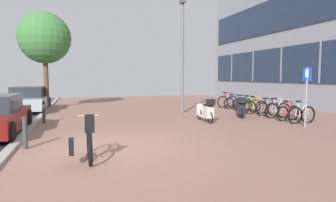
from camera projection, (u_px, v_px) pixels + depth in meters
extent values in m
cube|color=#8C6457|center=(263.00, 137.00, 9.06)|extent=(14.40, 40.00, 0.05)
cube|color=#9E9791|center=(6.00, 154.00, 6.91)|extent=(0.24, 40.00, 0.08)
cube|color=gray|center=(320.00, 62.00, 15.97)|extent=(0.10, 0.12, 2.29)
cube|color=gray|center=(282.00, 65.00, 19.02)|extent=(0.10, 0.12, 2.29)
cube|color=gray|center=(253.00, 66.00, 22.06)|extent=(0.10, 0.12, 2.29)
cube|color=gray|center=(232.00, 68.00, 25.10)|extent=(0.10, 0.12, 2.29)
torus|color=black|center=(90.00, 149.00, 6.15)|extent=(0.08, 0.75, 0.75)
torus|color=black|center=(89.00, 142.00, 6.82)|extent=(0.08, 0.75, 0.75)
cylinder|color=#BC8718|center=(89.00, 133.00, 6.53)|extent=(0.04, 0.34, 0.66)
cylinder|color=#BC8718|center=(89.00, 136.00, 6.33)|extent=(0.04, 0.15, 0.60)
cylinder|color=#BC8718|center=(89.00, 120.00, 6.45)|extent=(0.04, 0.42, 0.09)
cylinder|color=#BC8718|center=(90.00, 149.00, 6.28)|extent=(0.03, 0.27, 0.08)
cylinder|color=#BC8718|center=(90.00, 136.00, 6.21)|extent=(0.03, 0.18, 0.55)
cylinder|color=#BC8718|center=(89.00, 130.00, 6.73)|extent=(0.03, 0.16, 0.60)
cube|color=black|center=(89.00, 121.00, 6.25)|extent=(0.09, 0.22, 0.06)
cylinder|color=#ADADB2|center=(88.00, 116.00, 6.65)|extent=(0.48, 0.03, 0.02)
cube|color=black|center=(90.00, 130.00, 6.17)|extent=(0.20, 0.24, 0.10)
cube|color=black|center=(90.00, 122.00, 6.06)|extent=(0.20, 0.06, 0.32)
cube|color=black|center=(71.00, 147.00, 6.08)|extent=(0.10, 0.28, 0.34)
cylinder|color=black|center=(86.00, 156.00, 6.33)|extent=(0.20, 0.10, 0.30)
torus|color=black|center=(295.00, 116.00, 11.56)|extent=(0.73, 0.09, 0.73)
torus|color=black|center=(308.00, 115.00, 11.77)|extent=(0.73, 0.09, 0.73)
cylinder|color=#B2B6BA|center=(303.00, 109.00, 11.67)|extent=(0.32, 0.04, 0.64)
cylinder|color=#B2B6BA|center=(299.00, 109.00, 11.61)|extent=(0.14, 0.04, 0.58)
cylinder|color=#B2B6BA|center=(302.00, 102.00, 11.63)|extent=(0.40, 0.05, 0.08)
cylinder|color=#B2B6BA|center=(298.00, 116.00, 11.61)|extent=(0.25, 0.04, 0.08)
cylinder|color=#B2B6BA|center=(297.00, 109.00, 11.56)|extent=(0.17, 0.03, 0.53)
cylinder|color=#B2B6BA|center=(307.00, 108.00, 11.73)|extent=(0.15, 0.03, 0.58)
cube|color=black|center=(299.00, 101.00, 11.56)|extent=(0.22, 0.10, 0.06)
cylinder|color=#ADADB2|center=(306.00, 100.00, 11.68)|extent=(0.04, 0.48, 0.02)
torus|color=black|center=(283.00, 114.00, 12.30)|extent=(0.68, 0.15, 0.68)
torus|color=black|center=(293.00, 113.00, 12.55)|extent=(0.68, 0.15, 0.68)
cylinder|color=maroon|center=(289.00, 108.00, 12.43)|extent=(0.30, 0.07, 0.59)
cylinder|color=maroon|center=(286.00, 108.00, 12.36)|extent=(0.14, 0.05, 0.54)
cylinder|color=maroon|center=(289.00, 102.00, 12.39)|extent=(0.37, 0.08, 0.08)
cylinder|color=maroon|center=(285.00, 114.00, 12.35)|extent=(0.24, 0.06, 0.07)
cylinder|color=maroon|center=(284.00, 108.00, 12.31)|extent=(0.16, 0.05, 0.49)
cylinder|color=maroon|center=(292.00, 107.00, 12.51)|extent=(0.14, 0.05, 0.54)
cube|color=black|center=(286.00, 101.00, 12.31)|extent=(0.23, 0.12, 0.06)
cylinder|color=#ADADB2|center=(292.00, 100.00, 12.46)|extent=(0.09, 0.48, 0.02)
torus|color=black|center=(272.00, 111.00, 13.13)|extent=(0.73, 0.10, 0.73)
torus|color=black|center=(284.00, 110.00, 13.29)|extent=(0.73, 0.10, 0.73)
cylinder|color=#AFB1B3|center=(279.00, 105.00, 13.20)|extent=(0.31, 0.05, 0.64)
cylinder|color=#AFB1B3|center=(275.00, 106.00, 13.16)|extent=(0.14, 0.04, 0.58)
cylinder|color=#AFB1B3|center=(278.00, 99.00, 13.16)|extent=(0.38, 0.05, 0.08)
cylinder|color=#AFB1B3|center=(274.00, 111.00, 13.16)|extent=(0.24, 0.04, 0.08)
cylinder|color=#AFB1B3|center=(273.00, 105.00, 13.12)|extent=(0.16, 0.03, 0.53)
cylinder|color=#AFB1B3|center=(283.00, 104.00, 13.25)|extent=(0.14, 0.04, 0.58)
cube|color=black|center=(275.00, 98.00, 13.12)|extent=(0.22, 0.10, 0.06)
cylinder|color=#ADADB2|center=(282.00, 97.00, 13.21)|extent=(0.04, 0.48, 0.02)
torus|color=black|center=(262.00, 109.00, 13.92)|extent=(0.69, 0.12, 0.68)
torus|color=black|center=(274.00, 109.00, 14.06)|extent=(0.69, 0.12, 0.68)
cylinder|color=black|center=(269.00, 104.00, 13.98)|extent=(0.31, 0.06, 0.60)
cylinder|color=black|center=(266.00, 105.00, 13.94)|extent=(0.14, 0.05, 0.54)
cylinder|color=black|center=(269.00, 99.00, 13.95)|extent=(0.38, 0.06, 0.08)
cylinder|color=black|center=(265.00, 110.00, 13.95)|extent=(0.24, 0.05, 0.07)
cylinder|color=black|center=(264.00, 104.00, 13.91)|extent=(0.16, 0.04, 0.50)
cylinder|color=black|center=(273.00, 104.00, 14.02)|extent=(0.14, 0.04, 0.54)
cube|color=black|center=(265.00, 98.00, 13.90)|extent=(0.23, 0.11, 0.06)
cylinder|color=#ADADB2|center=(272.00, 97.00, 13.98)|extent=(0.06, 0.48, 0.02)
torus|color=black|center=(250.00, 108.00, 14.64)|extent=(0.71, 0.15, 0.71)
torus|color=black|center=(261.00, 107.00, 14.75)|extent=(0.71, 0.15, 0.71)
cylinder|color=#C18515|center=(257.00, 102.00, 14.68)|extent=(0.31, 0.07, 0.62)
cylinder|color=#C18515|center=(253.00, 103.00, 14.65)|extent=(0.14, 0.05, 0.57)
cylinder|color=#C18515|center=(256.00, 97.00, 14.65)|extent=(0.38, 0.08, 0.08)
cylinder|color=#C18515|center=(252.00, 108.00, 14.66)|extent=(0.24, 0.06, 0.08)
cylinder|color=#C18515|center=(251.00, 103.00, 14.63)|extent=(0.16, 0.04, 0.52)
cylinder|color=#C18515|center=(260.00, 102.00, 14.72)|extent=(0.14, 0.05, 0.57)
cube|color=black|center=(253.00, 97.00, 14.61)|extent=(0.23, 0.12, 0.06)
cylinder|color=#ADADB2|center=(259.00, 95.00, 14.68)|extent=(0.08, 0.48, 0.02)
torus|color=black|center=(244.00, 106.00, 15.45)|extent=(0.71, 0.17, 0.71)
torus|color=black|center=(255.00, 106.00, 15.55)|extent=(0.71, 0.17, 0.71)
cylinder|color=#306732|center=(251.00, 101.00, 15.49)|extent=(0.31, 0.08, 0.62)
cylinder|color=#306732|center=(247.00, 102.00, 15.46)|extent=(0.14, 0.05, 0.56)
cylinder|color=#306732|center=(250.00, 96.00, 15.45)|extent=(0.38, 0.09, 0.08)
cylinder|color=#306732|center=(246.00, 106.00, 15.47)|extent=(0.24, 0.06, 0.08)
cylinder|color=#306732|center=(245.00, 101.00, 15.44)|extent=(0.16, 0.05, 0.51)
cylinder|color=#306732|center=(254.00, 101.00, 15.51)|extent=(0.14, 0.05, 0.56)
cube|color=black|center=(247.00, 96.00, 15.42)|extent=(0.23, 0.12, 0.06)
cylinder|color=#ADADB2|center=(253.00, 95.00, 15.48)|extent=(0.09, 0.48, 0.02)
torus|color=black|center=(238.00, 105.00, 16.16)|extent=(0.69, 0.10, 0.69)
torus|color=black|center=(247.00, 104.00, 16.38)|extent=(0.69, 0.10, 0.69)
cylinder|color=navy|center=(243.00, 100.00, 16.27)|extent=(0.31, 0.05, 0.60)
cylinder|color=navy|center=(241.00, 101.00, 16.21)|extent=(0.14, 0.04, 0.55)
cylinder|color=navy|center=(243.00, 96.00, 16.23)|extent=(0.38, 0.05, 0.08)
cylinder|color=navy|center=(239.00, 105.00, 16.20)|extent=(0.24, 0.04, 0.07)
cylinder|color=navy|center=(239.00, 100.00, 16.16)|extent=(0.16, 0.03, 0.50)
cylinder|color=navy|center=(246.00, 100.00, 16.34)|extent=(0.14, 0.04, 0.55)
cube|color=black|center=(240.00, 95.00, 16.16)|extent=(0.22, 0.10, 0.06)
cylinder|color=#ADADB2|center=(246.00, 94.00, 16.29)|extent=(0.05, 0.48, 0.02)
torus|color=black|center=(229.00, 104.00, 16.95)|extent=(0.69, 0.15, 0.69)
torus|color=black|center=(239.00, 103.00, 17.06)|extent=(0.69, 0.15, 0.69)
cylinder|color=navy|center=(235.00, 99.00, 17.00)|extent=(0.31, 0.07, 0.60)
cylinder|color=navy|center=(232.00, 100.00, 16.97)|extent=(0.14, 0.05, 0.55)
cylinder|color=navy|center=(234.00, 95.00, 16.97)|extent=(0.38, 0.08, 0.08)
cylinder|color=navy|center=(231.00, 104.00, 16.98)|extent=(0.24, 0.06, 0.07)
cylinder|color=navy|center=(230.00, 99.00, 16.94)|extent=(0.16, 0.04, 0.50)
cylinder|color=navy|center=(238.00, 99.00, 17.03)|extent=(0.14, 0.05, 0.55)
cube|color=black|center=(232.00, 94.00, 16.93)|extent=(0.23, 0.12, 0.06)
cylinder|color=#ADADB2|center=(237.00, 93.00, 16.99)|extent=(0.08, 0.48, 0.02)
torus|color=black|center=(223.00, 102.00, 17.65)|extent=(0.75, 0.10, 0.75)
torus|color=black|center=(232.00, 102.00, 17.87)|extent=(0.75, 0.10, 0.75)
cylinder|color=#A11618|center=(228.00, 97.00, 17.76)|extent=(0.32, 0.05, 0.66)
cylinder|color=#A11618|center=(226.00, 98.00, 17.70)|extent=(0.14, 0.04, 0.60)
cylinder|color=#A11618|center=(228.00, 93.00, 17.72)|extent=(0.40, 0.05, 0.09)
cylinder|color=#A11618|center=(225.00, 102.00, 17.70)|extent=(0.26, 0.04, 0.08)
cylinder|color=#A11618|center=(224.00, 98.00, 17.65)|extent=(0.17, 0.03, 0.55)
cylinder|color=#A11618|center=(231.00, 97.00, 17.82)|extent=(0.15, 0.04, 0.60)
cube|color=black|center=(225.00, 93.00, 17.65)|extent=(0.22, 0.10, 0.06)
cylinder|color=#ADADB2|center=(231.00, 91.00, 17.78)|extent=(0.04, 0.48, 0.02)
torus|color=black|center=(242.00, 114.00, 12.96)|extent=(0.25, 0.47, 0.49)
torus|color=black|center=(238.00, 111.00, 14.18)|extent=(0.25, 0.47, 0.49)
cube|color=black|center=(240.00, 113.00, 13.57)|extent=(0.54, 0.74, 0.08)
cube|color=black|center=(241.00, 109.00, 13.16)|extent=(0.50, 0.62, 0.46)
cube|color=black|center=(241.00, 103.00, 13.14)|extent=(0.44, 0.56, 0.06)
cylinder|color=black|center=(239.00, 106.00, 14.14)|extent=(0.11, 0.14, 0.50)
cube|color=black|center=(239.00, 106.00, 14.06)|extent=(0.32, 0.20, 0.49)
cylinder|color=black|center=(239.00, 101.00, 14.09)|extent=(0.49, 0.24, 0.03)
cube|color=black|center=(242.00, 100.00, 12.86)|extent=(0.37, 0.37, 0.24)
torus|color=black|center=(210.00, 118.00, 11.61)|extent=(0.07, 0.50, 0.50)
torus|color=black|center=(199.00, 114.00, 12.79)|extent=(0.07, 0.50, 0.50)
cube|color=beige|center=(204.00, 116.00, 12.20)|extent=(0.31, 0.70, 0.08)
cube|color=beige|center=(208.00, 112.00, 11.80)|extent=(0.33, 0.56, 0.49)
cube|color=black|center=(208.00, 105.00, 11.78)|extent=(0.28, 0.50, 0.06)
cylinder|color=beige|center=(200.00, 109.00, 12.75)|extent=(0.08, 0.12, 0.50)
cube|color=beige|center=(200.00, 109.00, 12.68)|extent=(0.32, 0.10, 0.50)
cylinder|color=black|center=(200.00, 103.00, 12.71)|extent=(0.52, 0.05, 0.03)
cube|color=black|center=(211.00, 102.00, 11.51)|extent=(0.29, 0.29, 0.24)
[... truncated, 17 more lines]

